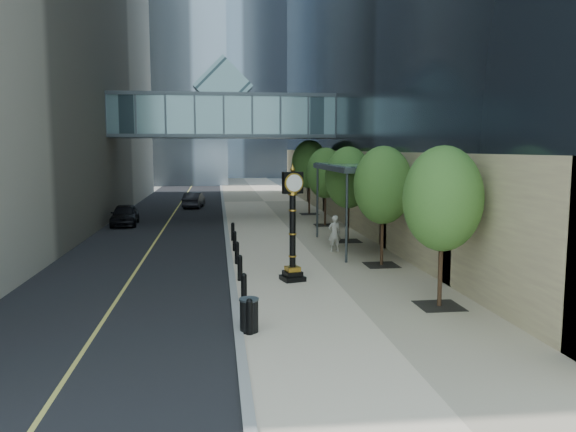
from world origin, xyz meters
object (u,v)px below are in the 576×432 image
object	(u,v)px
pedestrian	(334,233)
car_far	(194,200)
trash_bin	(249,316)
street_clock	(293,232)
car_near	(125,215)

from	to	relation	value
pedestrian	car_far	world-z (taller)	pedestrian
trash_bin	pedestrian	bearing A→B (deg)	67.37
pedestrian	trash_bin	bearing A→B (deg)	55.99
street_clock	trash_bin	size ratio (longest dim) A/B	4.90
street_clock	trash_bin	distance (m)	6.45
street_clock	pedestrian	xyz separation A→B (m)	(2.90, 5.87, -1.00)
street_clock	car_near	size ratio (longest dim) A/B	1.05
trash_bin	pedestrian	world-z (taller)	pedestrian
pedestrian	car_near	world-z (taller)	pedestrian
street_clock	pedestrian	size ratio (longest dim) A/B	2.42
trash_bin	car_far	distance (m)	34.39
street_clock	car_near	bearing A→B (deg)	102.56
trash_bin	car_near	distance (m)	24.38
street_clock	car_far	distance (m)	28.77
car_near	street_clock	bearing A→B (deg)	-65.62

